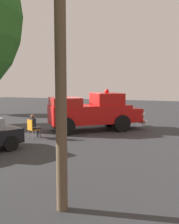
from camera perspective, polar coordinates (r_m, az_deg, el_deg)
ground_plane at (r=16.73m, az=-2.48°, el=-3.89°), size 60.00×60.00×0.00m
vintage_fire_truck at (r=16.36m, az=0.78°, el=0.12°), size 5.97×5.46×2.59m
lawn_chair_near_truck at (r=14.43m, az=-12.41°, el=-3.30°), size 0.66×0.66×1.02m
lawn_chair_by_car at (r=20.21m, az=5.57°, el=-0.45°), size 0.59×0.58×1.02m
lawn_chair_spare at (r=19.39m, az=5.03°, el=-0.73°), size 0.59×0.58×1.02m
spectator_seated at (r=14.48m, az=-11.96°, el=-2.82°), size 0.57×0.64×1.29m
utility_pole at (r=5.94m, az=-6.31°, el=10.65°), size 1.70×0.26×6.56m
traffic_cone at (r=21.68m, az=0.02°, el=-0.71°), size 0.40×0.40×0.64m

